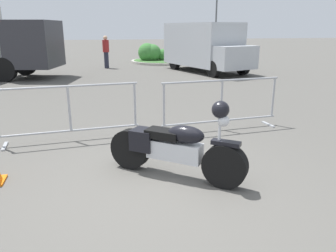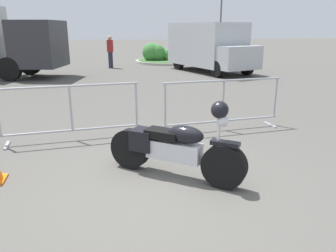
% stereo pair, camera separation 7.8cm
% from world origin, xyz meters
% --- Properties ---
extents(ground_plane, '(120.00, 120.00, 0.00)m').
position_xyz_m(ground_plane, '(0.00, 0.00, 0.00)').
color(ground_plane, '#54514C').
extents(motorcycle, '(1.73, 1.45, 1.18)m').
position_xyz_m(motorcycle, '(0.41, 0.37, 0.45)').
color(motorcycle, black).
rests_on(motorcycle, ground).
extents(crowd_barrier_near, '(2.59, 0.62, 1.07)m').
position_xyz_m(crowd_barrier_near, '(-1.11, 2.36, 0.56)').
color(crowd_barrier_near, '#9EA0A5').
rests_on(crowd_barrier_near, ground).
extents(crowd_barrier_far, '(2.59, 0.62, 1.07)m').
position_xyz_m(crowd_barrier_far, '(1.93, 2.36, 0.56)').
color(crowd_barrier_far, '#9EA0A5').
rests_on(crowd_barrier_far, ground).
extents(delivery_van, '(3.29, 5.35, 2.31)m').
position_xyz_m(delivery_van, '(4.84, 11.65, 1.24)').
color(delivery_van, '#B2B7BC').
rests_on(delivery_van, ground).
extents(parked_car_black, '(2.08, 4.22, 1.38)m').
position_xyz_m(parked_car_black, '(-5.20, 20.33, 0.70)').
color(parked_car_black, black).
rests_on(parked_car_black, ground).
extents(pedestrian, '(0.48, 0.48, 1.69)m').
position_xyz_m(pedestrian, '(0.22, 14.18, 0.92)').
color(pedestrian, '#262838').
rests_on(pedestrian, ground).
extents(planter_island, '(3.99, 3.99, 1.19)m').
position_xyz_m(planter_island, '(3.43, 16.49, 0.36)').
color(planter_island, '#ADA89E').
rests_on(planter_island, ground).
extents(street_lamp, '(0.36, 0.70, 5.68)m').
position_xyz_m(street_lamp, '(8.45, 19.54, 3.71)').
color(street_lamp, '#595B60').
rests_on(street_lamp, ground).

